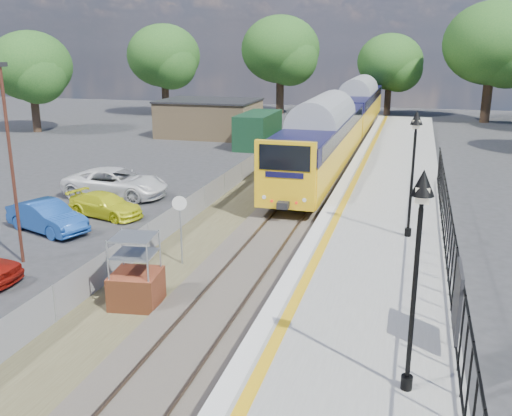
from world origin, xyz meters
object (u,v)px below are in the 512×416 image
at_px(train, 345,117).
at_px(car_blue, 47,217).
at_px(victorian_lamp_south, 419,232).
at_px(carpark_lamp, 10,153).
at_px(speed_sign, 180,219).
at_px(car_white, 116,183).
at_px(victorian_lamp_north, 415,145).
at_px(brick_plinth, 136,272).
at_px(car_yellow, 105,205).

xyz_separation_m(train, car_blue, (-9.50, -24.00, -1.68)).
relative_size(victorian_lamp_south, carpark_lamp, 0.65).
distance_m(speed_sign, carpark_lamp, 6.33).
relative_size(train, car_white, 7.51).
bearing_deg(train, victorian_lamp_north, -77.13).
bearing_deg(victorian_lamp_north, victorian_lamp_south, -88.85).
bearing_deg(train, car_white, -117.79).
relative_size(speed_sign, car_blue, 0.65).
distance_m(speed_sign, car_white, 10.67).
relative_size(brick_plinth, carpark_lamp, 0.32).
xyz_separation_m(train, carpark_lamp, (-8.26, -27.31, 1.71)).
bearing_deg(speed_sign, victorian_lamp_north, 0.88).
bearing_deg(victorian_lamp_south, brick_plinth, 155.21).
bearing_deg(car_white, victorian_lamp_north, -108.39).
distance_m(victorian_lamp_north, train, 23.88).
height_order(carpark_lamp, car_white, carpark_lamp).
relative_size(car_blue, car_white, 0.74).
distance_m(train, car_blue, 25.87).
xyz_separation_m(speed_sign, car_blue, (-7.00, 2.03, -1.08)).
xyz_separation_m(car_blue, car_yellow, (1.23, 2.67, -0.11)).
height_order(car_blue, car_white, car_white).
bearing_deg(train, car_blue, -111.60).
distance_m(brick_plinth, car_blue, 8.92).
xyz_separation_m(victorian_lamp_north, speed_sign, (-7.80, -2.83, -2.56)).
height_order(train, brick_plinth, train).
bearing_deg(speed_sign, car_blue, 144.75).
xyz_separation_m(victorian_lamp_south, victorian_lamp_north, (-0.20, 10.00, 0.00)).
height_order(carpark_lamp, car_blue, carpark_lamp).
relative_size(victorian_lamp_north, car_white, 0.85).
bearing_deg(brick_plinth, train, 85.16).
xyz_separation_m(speed_sign, carpark_lamp, (-5.76, -1.28, 2.31)).
bearing_deg(carpark_lamp, brick_plinth, -20.91).
relative_size(train, speed_sign, 15.74).
height_order(victorian_lamp_south, car_white, victorian_lamp_south).
xyz_separation_m(victorian_lamp_south, car_white, (-15.02, 15.15, -3.54)).
xyz_separation_m(train, brick_plinth, (-2.50, -29.51, -1.25)).
bearing_deg(speed_sign, car_white, 112.28).
distance_m(victorian_lamp_south, car_white, 21.62).
distance_m(train, car_white, 20.47).
height_order(brick_plinth, car_yellow, brick_plinth).
bearing_deg(victorian_lamp_south, victorian_lamp_north, 91.15).
bearing_deg(victorian_lamp_south, car_white, 134.75).
distance_m(carpark_lamp, car_white, 9.90).
bearing_deg(brick_plinth, car_yellow, 125.22).
xyz_separation_m(victorian_lamp_south, carpark_lamp, (-13.76, 5.89, -0.24)).
height_order(brick_plinth, speed_sign, speed_sign).
relative_size(victorian_lamp_north, car_yellow, 1.22).
bearing_deg(car_blue, carpark_lamp, -139.38).
distance_m(brick_plinth, car_yellow, 10.02).
height_order(victorian_lamp_south, carpark_lamp, carpark_lamp).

